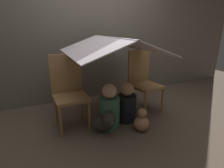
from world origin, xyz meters
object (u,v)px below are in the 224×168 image
(chair_right, at_px, (143,79))
(person_second, at_px, (126,104))
(chair_left, at_px, (69,89))
(person_front, at_px, (109,109))
(dog, at_px, (106,121))

(chair_right, xyz_separation_m, person_second, (-0.42, -0.24, -0.27))
(chair_left, relative_size, person_front, 1.57)
(chair_left, xyz_separation_m, chair_right, (1.18, -0.00, 0.00))
(chair_right, distance_m, person_front, 0.83)
(chair_left, height_order, chair_right, same)
(person_front, bearing_deg, chair_right, 23.75)
(chair_right, distance_m, dog, 0.97)
(dog, bearing_deg, chair_right, 26.15)
(chair_left, bearing_deg, person_front, -37.20)
(dog, bearing_deg, person_second, 22.17)
(person_second, bearing_deg, dog, -157.83)
(chair_left, bearing_deg, chair_right, -2.58)
(person_front, relative_size, dog, 1.69)
(chair_left, distance_m, chair_right, 1.18)
(chair_left, xyz_separation_m, dog, (0.38, -0.40, -0.37))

